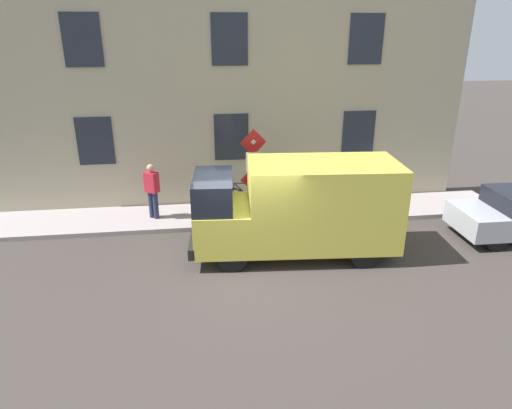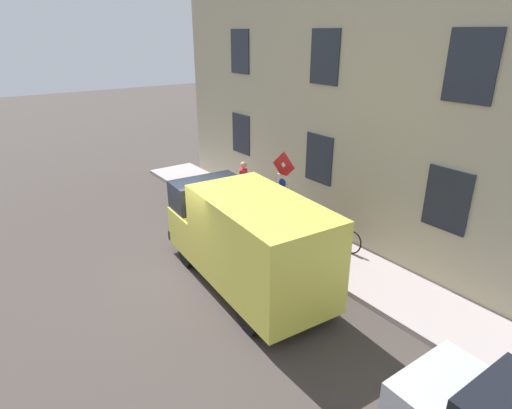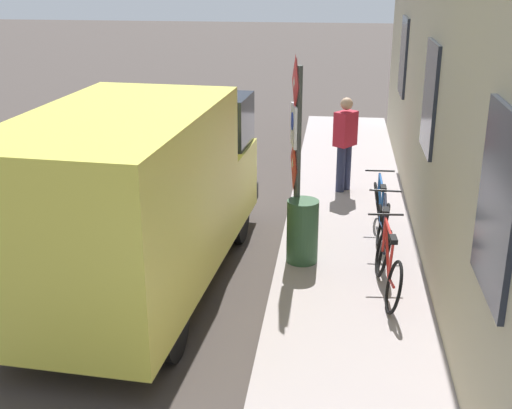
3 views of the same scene
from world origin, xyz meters
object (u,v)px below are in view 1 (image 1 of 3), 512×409
(sign_post_stacked, at_px, (253,167))
(litter_bin, at_px, (258,206))
(bicycle_red, at_px, (278,195))
(pedestrian, at_px, (152,189))
(bicycle_black, at_px, (248,196))
(delivery_van, at_px, (299,206))
(bicycle_blue, at_px, (219,197))

(sign_post_stacked, distance_m, litter_bin, 1.29)
(sign_post_stacked, bearing_deg, bicycle_red, -37.12)
(pedestrian, bearing_deg, bicycle_black, -43.16)
(pedestrian, distance_m, litter_bin, 3.27)
(bicycle_red, bearing_deg, bicycle_black, -4.11)
(delivery_van, relative_size, litter_bin, 6.07)
(sign_post_stacked, relative_size, pedestrian, 1.59)
(delivery_van, bearing_deg, bicycle_blue, -54.59)
(bicycle_red, height_order, bicycle_black, same)
(bicycle_red, bearing_deg, bicycle_blue, -4.07)
(bicycle_black, xyz_separation_m, bicycle_blue, (-0.00, 0.97, 0.00))
(sign_post_stacked, distance_m, bicycle_red, 2.09)
(bicycle_red, height_order, pedestrian, pedestrian)
(litter_bin, bearing_deg, bicycle_black, 8.93)
(litter_bin, bearing_deg, delivery_van, -159.18)
(bicycle_black, xyz_separation_m, litter_bin, (-1.13, -0.18, 0.08))
(pedestrian, bearing_deg, bicycle_red, -45.70)
(bicycle_blue, height_order, litter_bin, litter_bin)
(bicycle_black, distance_m, pedestrian, 3.11)
(bicycle_red, distance_m, pedestrian, 4.06)
(bicycle_blue, xyz_separation_m, pedestrian, (-0.56, 2.04, 0.56))
(sign_post_stacked, relative_size, bicycle_red, 1.59)
(sign_post_stacked, distance_m, pedestrian, 3.20)
(pedestrian, relative_size, litter_bin, 1.91)
(litter_bin, bearing_deg, bicycle_red, -35.14)
(sign_post_stacked, bearing_deg, bicycle_black, 0.24)
(bicycle_black, distance_m, bicycle_blue, 0.97)
(delivery_van, height_order, litter_bin, delivery_van)
(delivery_van, distance_m, litter_bin, 2.32)
(bicycle_black, relative_size, litter_bin, 1.91)
(sign_post_stacked, relative_size, bicycle_black, 1.59)
(bicycle_black, bearing_deg, litter_bin, 101.18)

